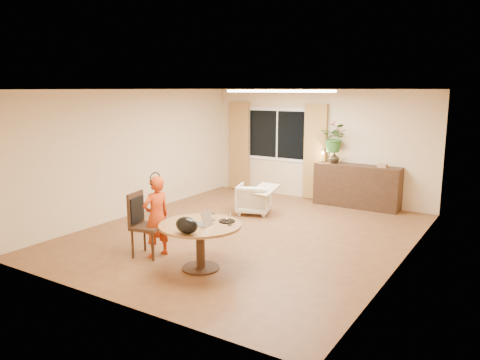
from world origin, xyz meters
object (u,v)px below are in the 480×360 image
(armchair, at_px, (254,199))
(dining_chair, at_px, (148,225))
(child, at_px, (156,217))
(sideboard, at_px, (357,186))
(dining_table, at_px, (200,234))

(armchair, bearing_deg, dining_chair, 68.76)
(child, bearing_deg, sideboard, 174.89)
(dining_chair, bearing_deg, dining_table, -12.26)
(dining_table, relative_size, armchair, 1.74)
(sideboard, bearing_deg, dining_chair, -110.14)
(dining_table, relative_size, sideboard, 0.63)
(dining_chair, xyz_separation_m, sideboard, (1.76, 4.80, -0.04))
(armchair, xyz_separation_m, sideboard, (1.66, 1.70, 0.16))
(armchair, relative_size, sideboard, 0.37)
(dining_table, distance_m, child, 0.91)
(armchair, height_order, sideboard, sideboard)
(dining_chair, xyz_separation_m, child, (0.12, 0.07, 0.14))
(dining_chair, distance_m, child, 0.20)
(dining_chair, relative_size, armchair, 1.47)
(dining_chair, relative_size, child, 0.79)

